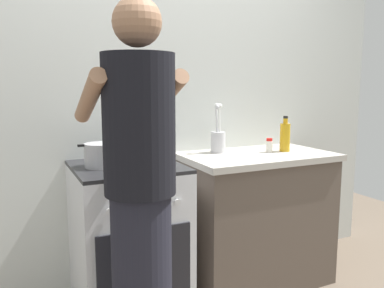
# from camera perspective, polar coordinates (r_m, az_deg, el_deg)

# --- Properties ---
(back_wall) EXTENTS (3.20, 0.10, 2.50)m
(back_wall) POSITION_cam_1_polar(r_m,az_deg,el_deg) (2.77, -0.58, 6.36)
(back_wall) COLOR silver
(back_wall) RESTS_ON ground
(countertop) EXTENTS (1.00, 0.60, 0.90)m
(countertop) POSITION_cam_1_polar(r_m,az_deg,el_deg) (2.79, 9.20, -10.46)
(countertop) COLOR brown
(countertop) RESTS_ON ground
(stove_range) EXTENTS (0.60, 0.62, 0.90)m
(stove_range) POSITION_cam_1_polar(r_m,az_deg,el_deg) (2.42, -9.12, -13.52)
(stove_range) COLOR silver
(stove_range) RESTS_ON ground
(pot) EXTENTS (0.25, 0.19, 0.13)m
(pot) POSITION_cam_1_polar(r_m,az_deg,el_deg) (2.26, -12.93, -1.56)
(pot) COLOR #B2B2B7
(pot) RESTS_ON stove_range
(mixing_bowl) EXTENTS (0.27, 0.27, 0.09)m
(mixing_bowl) POSITION_cam_1_polar(r_m,az_deg,el_deg) (2.34, -6.24, -1.52)
(mixing_bowl) COLOR #B7B7BC
(mixing_bowl) RESTS_ON stove_range
(utensil_crock) EXTENTS (0.10, 0.10, 0.33)m
(utensil_crock) POSITION_cam_1_polar(r_m,az_deg,el_deg) (2.68, 3.76, 0.71)
(utensil_crock) COLOR silver
(utensil_crock) RESTS_ON countertop
(spice_bottle) EXTENTS (0.04, 0.04, 0.10)m
(spice_bottle) POSITION_cam_1_polar(r_m,az_deg,el_deg) (2.73, 11.08, -0.21)
(spice_bottle) COLOR silver
(spice_bottle) RESTS_ON countertop
(oil_bottle) EXTENTS (0.07, 0.07, 0.24)m
(oil_bottle) POSITION_cam_1_polar(r_m,az_deg,el_deg) (2.79, 13.26, 1.05)
(oil_bottle) COLOR gold
(oil_bottle) RESTS_ON countertop
(person) EXTENTS (0.41, 0.50, 1.70)m
(person) POSITION_cam_1_polar(r_m,az_deg,el_deg) (1.71, -7.47, -8.30)
(person) COLOR black
(person) RESTS_ON ground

